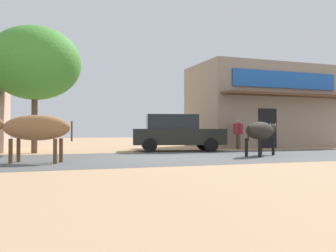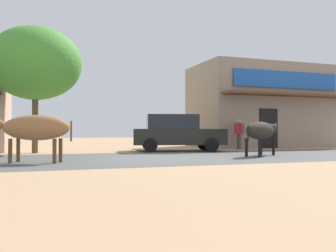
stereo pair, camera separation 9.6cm
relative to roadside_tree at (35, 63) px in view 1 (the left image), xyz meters
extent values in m
plane|color=tan|center=(3.86, -4.19, -3.68)|extent=(80.00, 80.00, 0.00)
cube|color=#535554|center=(3.86, -4.19, -3.68)|extent=(72.00, 6.23, 0.00)
cube|color=gray|center=(12.83, 2.89, -1.32)|extent=(8.20, 4.47, 4.72)
cube|color=blue|center=(12.83, 0.60, 0.01)|extent=(6.56, 0.10, 0.90)
cube|color=brown|center=(12.83, 0.21, -0.84)|extent=(7.87, 0.90, 0.12)
cube|color=black|center=(11.68, 0.63, -2.63)|extent=(1.10, 0.06, 2.10)
cylinder|color=brown|center=(0.00, 0.00, -2.44)|extent=(0.24, 0.24, 2.47)
ellipsoid|color=#469432|center=(0.00, 0.00, 0.01)|extent=(3.75, 3.75, 3.00)
cube|color=black|center=(6.12, -0.50, -3.03)|extent=(4.38, 2.71, 0.70)
cube|color=#1E2328|center=(5.82, -0.43, -2.36)|extent=(2.57, 2.14, 0.64)
cylinder|color=black|center=(7.62, 0.06, -3.38)|extent=(0.63, 0.32, 0.60)
cylinder|color=black|center=(7.19, -1.69, -3.38)|extent=(0.63, 0.32, 0.60)
cylinder|color=black|center=(5.05, 0.69, -3.38)|extent=(0.63, 0.32, 0.60)
cylinder|color=black|center=(4.62, -1.06, -3.38)|extent=(0.63, 0.32, 0.60)
ellipsoid|color=#97643B|center=(0.05, -4.94, -2.68)|extent=(2.06, 1.39, 0.73)
cylinder|color=brown|center=(-0.63, -4.93, -3.33)|extent=(0.11, 0.11, 0.69)
cylinder|color=brown|center=(-0.44, -4.47, -3.33)|extent=(0.11, 0.11, 0.69)
cylinder|color=brown|center=(0.54, -5.41, -3.33)|extent=(0.11, 0.11, 0.69)
cylinder|color=brown|center=(0.73, -4.94, -3.33)|extent=(0.11, 0.11, 0.69)
cylinder|color=brown|center=(0.99, -5.32, -2.78)|extent=(0.05, 0.05, 0.58)
ellipsoid|color=#2B261F|center=(7.71, -4.59, -2.76)|extent=(2.07, 1.72, 0.65)
ellipsoid|color=#2B261F|center=(8.76, -3.88, -2.67)|extent=(0.62, 0.55, 0.36)
cone|color=beige|center=(8.74, -3.77, -2.49)|extent=(0.06, 0.06, 0.12)
cone|color=beige|center=(8.85, -3.94, -2.49)|extent=(0.06, 0.06, 0.12)
cylinder|color=black|center=(8.12, -4.02, -3.35)|extent=(0.11, 0.11, 0.65)
cylinder|color=black|center=(8.40, -4.42, -3.35)|extent=(0.11, 0.11, 0.65)
cylinder|color=black|center=(7.03, -4.76, -3.35)|extent=(0.11, 0.11, 0.65)
cylinder|color=black|center=(7.31, -5.17, -3.35)|extent=(0.11, 0.11, 0.65)
cylinder|color=black|center=(6.83, -5.19, -2.86)|extent=(0.05, 0.05, 0.52)
cylinder|color=brown|center=(9.57, 0.17, -3.30)|extent=(0.14, 0.14, 0.75)
cylinder|color=brown|center=(9.57, -0.01, -3.30)|extent=(0.14, 0.14, 0.75)
cube|color=maroon|center=(9.57, 0.08, -2.66)|extent=(0.41, 0.28, 0.53)
sphere|color=tan|center=(9.57, 0.08, -2.29)|extent=(0.20, 0.20, 0.20)
cylinder|color=maroon|center=(9.57, 0.34, -2.64)|extent=(0.09, 0.09, 0.48)
cylinder|color=maroon|center=(9.57, -0.18, -2.64)|extent=(0.09, 0.09, 0.48)
camera|label=1|loc=(-0.01, -16.11, -2.78)|focal=39.68mm
camera|label=2|loc=(0.08, -16.14, -2.78)|focal=39.68mm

